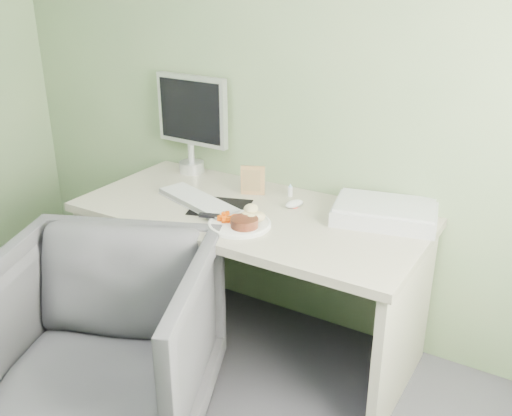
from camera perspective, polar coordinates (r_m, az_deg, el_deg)
The scene contains 15 objects.
wall_back at distance 2.76m, azimuth 3.52°, elevation 14.38°, with size 3.50×3.50×0.00m, color gray.
desk at distance 2.69m, azimuth -0.62°, elevation -3.84°, with size 1.60×0.75×0.73m.
plate at distance 2.46m, azimuth -1.67°, elevation -1.65°, with size 0.27×0.27×0.01m, color white.
steak at distance 2.41m, azimuth -1.17°, elevation -1.46°, with size 0.12×0.12×0.04m, color black.
potato_pile at distance 2.46m, azimuth -0.32°, elevation -0.52°, with size 0.13×0.09×0.07m, color tan.
carrot_heap at distance 2.46m, azimuth -2.81°, elevation -0.83°, with size 0.07×0.06×0.04m, color #ED4F05.
steak_knife at distance 2.49m, azimuth -3.85°, elevation -0.85°, with size 0.23×0.10×0.02m.
mousepad at distance 2.65m, azimuth -3.59°, elevation 0.09°, with size 0.26×0.23×0.00m, color black.
keyboard at distance 2.69m, azimuth -5.80°, elevation 0.75°, with size 0.47×0.14×0.02m, color white.
computer_mouse at distance 2.65m, azimuth 3.86°, elevation 0.41°, with size 0.05×0.10×0.03m, color white.
photo_frame at distance 2.77m, azimuth -0.33°, elevation 2.78°, with size 0.12×0.01×0.15m, color olive.
eyedrop_bottle at distance 2.77m, azimuth 3.44°, elevation 1.75°, with size 0.02×0.02×0.07m.
scanner at distance 2.56m, azimuth 12.76°, elevation -0.52°, with size 0.44×0.29×0.07m, color silver.
monitor at distance 3.06m, azimuth -6.44°, elevation 8.88°, with size 0.43×0.13×0.52m.
desk_chair at distance 2.38m, azimuth -15.19°, elevation -13.09°, with size 0.83×0.85×0.77m, color #39393E.
Camera 1 is at (1.26, -0.42, 1.76)m, focal length 40.00 mm.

